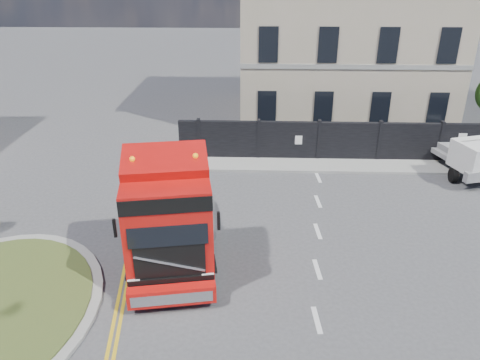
{
  "coord_description": "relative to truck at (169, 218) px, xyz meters",
  "views": [
    {
      "loc": [
        0.86,
        -13.13,
        9.2
      ],
      "look_at": [
        0.3,
        2.59,
        1.8
      ],
      "focal_mm": 35.0,
      "sensor_mm": 36.0,
      "label": 1
    }
  ],
  "objects": [
    {
      "name": "pavement_far",
      "position": [
        7.85,
        8.43,
        -1.74
      ],
      "size": [
        20.0,
        1.6,
        0.12
      ],
      "primitive_type": "cube",
      "color": "gray",
      "rests_on": "ground"
    },
    {
      "name": "truck",
      "position": [
        0.0,
        0.0,
        0.0
      ],
      "size": [
        3.61,
        7.04,
        4.02
      ],
      "rotation": [
        0.0,
        0.0,
        0.17
      ],
      "color": "black",
      "rests_on": "ground"
    },
    {
      "name": "georgian_building",
      "position": [
        7.85,
        16.83,
        3.97
      ],
      "size": [
        12.3,
        10.3,
        12.8
      ],
      "color": "#B2A18E",
      "rests_on": "ground"
    },
    {
      "name": "hoarding_fence",
      "position": [
        8.4,
        9.33,
        -0.8
      ],
      "size": [
        18.8,
        0.25,
        2.0
      ],
      "color": "black",
      "rests_on": "ground"
    },
    {
      "name": "ground",
      "position": [
        1.85,
        0.33,
        -1.8
      ],
      "size": [
        120.0,
        120.0,
        0.0
      ],
      "primitive_type": "plane",
      "color": "#424244",
      "rests_on": "ground"
    },
    {
      "name": "flatbed_pickup",
      "position": [
        12.65,
        7.45,
        -0.77
      ],
      "size": [
        3.06,
        5.0,
        1.92
      ],
      "rotation": [
        0.0,
        0.0,
        0.29
      ],
      "color": "gray",
      "rests_on": "ground"
    }
  ]
}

